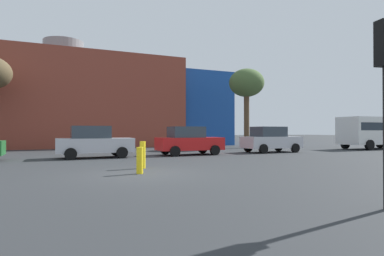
{
  "coord_description": "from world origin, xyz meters",
  "views": [
    {
      "loc": [
        -2.82,
        -11.22,
        1.52
      ],
      "look_at": [
        5.08,
        7.15,
        1.73
      ],
      "focal_mm": 29.98,
      "sensor_mm": 36.0,
      "label": 1
    }
  ],
  "objects_px": {
    "parked_car_2": "(94,142)",
    "white_bus": "(375,130)",
    "parked_car_4": "(271,140)",
    "bollard_yellow_1": "(140,160)",
    "bollard_yellow_0": "(143,155)",
    "parked_car_3": "(189,141)",
    "bare_tree_1": "(247,84)"
  },
  "relations": [
    {
      "from": "parked_car_2",
      "to": "parked_car_3",
      "type": "height_order",
      "value": "parked_car_2"
    },
    {
      "from": "parked_car_3",
      "to": "white_bus",
      "type": "xyz_separation_m",
      "value": [
        17.51,
        0.11,
        0.72
      ]
    },
    {
      "from": "parked_car_4",
      "to": "parked_car_2",
      "type": "bearing_deg",
      "value": 180.0
    },
    {
      "from": "bollard_yellow_0",
      "to": "white_bus",
      "type": "bearing_deg",
      "value": 15.85
    },
    {
      "from": "parked_car_2",
      "to": "bollard_yellow_0",
      "type": "distance_m",
      "value": 6.31
    },
    {
      "from": "bollard_yellow_1",
      "to": "white_bus",
      "type": "bearing_deg",
      "value": 19.18
    },
    {
      "from": "parked_car_3",
      "to": "bare_tree_1",
      "type": "height_order",
      "value": "bare_tree_1"
    },
    {
      "from": "bare_tree_1",
      "to": "parked_car_4",
      "type": "bearing_deg",
      "value": -106.36
    },
    {
      "from": "parked_car_3",
      "to": "bollard_yellow_0",
      "type": "bearing_deg",
      "value": -126.89
    },
    {
      "from": "white_bus",
      "to": "parked_car_4",
      "type": "bearing_deg",
      "value": -179.41
    },
    {
      "from": "parked_car_3",
      "to": "parked_car_4",
      "type": "height_order",
      "value": "parked_car_4"
    },
    {
      "from": "parked_car_3",
      "to": "parked_car_4",
      "type": "bearing_deg",
      "value": 0.0
    },
    {
      "from": "white_bus",
      "to": "bare_tree_1",
      "type": "bearing_deg",
      "value": 149.06
    },
    {
      "from": "parked_car_2",
      "to": "white_bus",
      "type": "xyz_separation_m",
      "value": [
        23.39,
        0.11,
        0.71
      ]
    },
    {
      "from": "parked_car_2",
      "to": "parked_car_4",
      "type": "relative_size",
      "value": 0.99
    },
    {
      "from": "parked_car_2",
      "to": "bollard_yellow_0",
      "type": "height_order",
      "value": "parked_car_2"
    },
    {
      "from": "white_bus",
      "to": "bollard_yellow_1",
      "type": "distance_m",
      "value": 24.02
    },
    {
      "from": "parked_car_2",
      "to": "white_bus",
      "type": "distance_m",
      "value": 23.4
    },
    {
      "from": "white_bus",
      "to": "bollard_yellow_0",
      "type": "xyz_separation_m",
      "value": [
        -22.14,
        -6.29,
        -1.07
      ]
    },
    {
      "from": "parked_car_4",
      "to": "bollard_yellow_1",
      "type": "distance_m",
      "value": 13.94
    },
    {
      "from": "white_bus",
      "to": "bollard_yellow_1",
      "type": "xyz_separation_m",
      "value": [
        -22.66,
        -7.88,
        -1.15
      ]
    },
    {
      "from": "parked_car_3",
      "to": "bollard_yellow_0",
      "type": "distance_m",
      "value": 7.73
    },
    {
      "from": "parked_car_3",
      "to": "bollard_yellow_1",
      "type": "distance_m",
      "value": 9.33
    },
    {
      "from": "parked_car_4",
      "to": "white_bus",
      "type": "height_order",
      "value": "white_bus"
    },
    {
      "from": "parked_car_2",
      "to": "bare_tree_1",
      "type": "height_order",
      "value": "bare_tree_1"
    },
    {
      "from": "parked_car_2",
      "to": "parked_car_4",
      "type": "xyz_separation_m",
      "value": [
        12.31,
        -0.0,
        0.01
      ]
    },
    {
      "from": "bare_tree_1",
      "to": "bollard_yellow_1",
      "type": "relative_size",
      "value": 7.59
    },
    {
      "from": "parked_car_4",
      "to": "white_bus",
      "type": "bearing_deg",
      "value": 0.59
    },
    {
      "from": "bare_tree_1",
      "to": "bollard_yellow_1",
      "type": "xyz_separation_m",
      "value": [
        -13.26,
        -13.52,
        -5.32
      ]
    },
    {
      "from": "white_bus",
      "to": "bollard_yellow_0",
      "type": "bearing_deg",
      "value": -164.15
    },
    {
      "from": "parked_car_4",
      "to": "white_bus",
      "type": "relative_size",
      "value": 0.63
    },
    {
      "from": "parked_car_4",
      "to": "bollard_yellow_1",
      "type": "bearing_deg",
      "value": -146.13
    }
  ]
}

